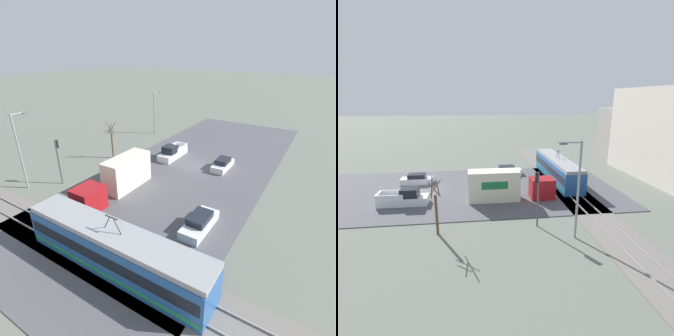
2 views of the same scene
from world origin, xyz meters
The scene contains 13 objects.
ground_plane centered at (0.00, 0.00, 0.00)m, with size 320.00×320.00×0.00m, color #60665B.
road_surface centered at (0.00, 0.00, 0.04)m, with size 19.18×51.20×0.08m.
rail_bed centered at (0.00, 19.14, 0.05)m, with size 53.17×4.40×0.22m.
light_rail_tram centered at (-3.09, 19.14, 1.64)m, with size 15.09×2.83×4.35m.
box_truck centered at (4.21, 10.46, 1.74)m, with size 2.34×10.26×3.61m.
pickup_truck centered at (4.33, -1.27, 0.81)m, with size 1.93×5.55×1.94m.
sedan_car_0 centered at (-6.33, 11.89, 0.67)m, with size 1.83×4.79×1.43m.
sedan_car_1 centered at (-3.38, -1.37, 0.66)m, with size 1.75×4.42×1.41m.
traffic_light_pole centered at (11.32, 12.52, 3.48)m, with size 0.28×0.47×5.39m.
street_tree centered at (11.68, 3.35, 2.43)m, with size 1.26×1.04×5.35m.
street_lamp_mid_block centered at (13.80, 15.19, 4.93)m, with size 0.36×1.95×8.60m.
backdrop_warehouse centered at (-8.89, 39.41, 5.03)m, with size 20.16×13.38×10.07m.
backdrop_office_block centered at (-2.10, 36.58, 6.74)m, with size 18.15×10.19×13.49m.
Camera 2 is at (33.60, 6.79, 11.88)m, focal length 28.00 mm.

